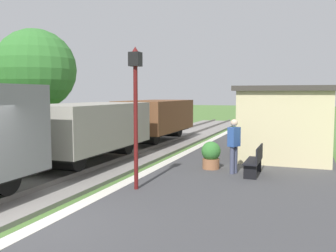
% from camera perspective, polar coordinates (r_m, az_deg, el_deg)
% --- Properties ---
extents(ground_plane, '(160.00, 160.00, 0.00)m').
position_cam_1_polar(ground_plane, '(8.02, -21.78, -15.49)').
color(ground_plane, '#517A38').
extents(platform_edge_stripe, '(0.36, 60.00, 0.01)m').
position_cam_1_polar(platform_edge_stripe, '(7.68, -19.55, -14.32)').
color(platform_edge_stripe, silver).
rests_on(platform_edge_stripe, platform_slab).
extents(freight_train, '(2.50, 19.40, 2.72)m').
position_cam_1_polar(freight_train, '(13.60, -13.30, -0.41)').
color(freight_train, gray).
rests_on(freight_train, rail_near).
extents(station_hut, '(3.50, 5.80, 2.78)m').
position_cam_1_polar(station_hut, '(15.96, 17.70, 0.80)').
color(station_hut, beige).
rests_on(station_hut, platform_slab).
extents(bench_near_hut, '(0.42, 1.50, 0.91)m').
position_cam_1_polar(bench_near_hut, '(11.76, 13.22, -5.10)').
color(bench_near_hut, black).
rests_on(bench_near_hut, platform_slab).
extents(person_waiting, '(0.37, 0.45, 1.71)m').
position_cam_1_polar(person_waiting, '(11.81, 10.05, -2.73)').
color(person_waiting, '#474C66').
rests_on(person_waiting, platform_slab).
extents(potted_planter, '(0.64, 0.64, 0.92)m').
position_cam_1_polar(potted_planter, '(12.50, 6.60, -4.39)').
color(potted_planter, '#9E6642').
rests_on(potted_planter, platform_slab).
extents(lamp_post_near, '(0.28, 0.28, 3.70)m').
position_cam_1_polar(lamp_post_near, '(9.65, -5.00, 5.25)').
color(lamp_post_near, '#591414').
rests_on(lamp_post_near, platform_slab).
extents(tree_trackside_far, '(4.00, 4.00, 5.92)m').
position_cam_1_polar(tree_trackside_far, '(19.69, -19.65, 8.09)').
color(tree_trackside_far, '#4C3823').
rests_on(tree_trackside_far, ground).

